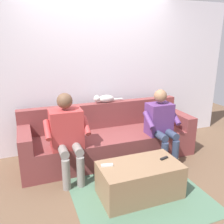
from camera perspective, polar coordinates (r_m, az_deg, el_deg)
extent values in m
plane|color=brown|center=(3.32, 3.59, -15.59)|extent=(8.00, 8.00, 0.00)
cube|color=silver|center=(4.02, -3.51, 8.66)|extent=(4.95, 0.06, 2.42)
cube|color=brown|center=(3.71, -0.18, -8.35)|extent=(2.26, 0.65, 0.40)
cube|color=brown|center=(3.98, -2.18, -3.43)|extent=(2.61, 0.14, 0.81)
cube|color=brown|center=(4.22, 15.53, -4.27)|extent=(0.18, 0.65, 0.61)
cube|color=brown|center=(3.47, -19.60, -9.32)|extent=(0.18, 0.65, 0.61)
cube|color=#8C6B4C|center=(2.95, 6.52, -15.60)|extent=(0.94, 0.52, 0.40)
cube|color=#5B3370|center=(3.68, 11.04, -1.58)|extent=(0.36, 0.26, 0.47)
sphere|color=#936B4C|center=(3.59, 11.35, 3.76)|extent=(0.19, 0.19, 0.19)
cylinder|color=#333D56|center=(3.66, 13.46, -4.89)|extent=(0.11, 0.34, 0.11)
cylinder|color=#333D56|center=(3.56, 11.04, -5.32)|extent=(0.11, 0.34, 0.11)
cylinder|color=#333D56|center=(3.63, 14.68, -9.53)|extent=(0.10, 0.10, 0.40)
cylinder|color=#333D56|center=(3.54, 12.25, -10.09)|extent=(0.10, 0.10, 0.40)
cylinder|color=#5B3370|center=(3.72, 14.59, -1.07)|extent=(0.08, 0.27, 0.22)
cylinder|color=#5B3370|center=(3.50, 8.67, -1.88)|extent=(0.08, 0.27, 0.22)
cube|color=#B23838|center=(3.21, -10.75, -3.93)|extent=(0.41, 0.29, 0.51)
sphere|color=brown|center=(3.10, -11.12, 2.61)|extent=(0.20, 0.20, 0.20)
cylinder|color=gray|center=(3.14, -8.33, -8.27)|extent=(0.11, 0.35, 0.11)
cylinder|color=gray|center=(3.11, -11.60, -8.69)|extent=(0.11, 0.35, 0.11)
cylinder|color=gray|center=(3.11, -7.39, -13.85)|extent=(0.10, 0.10, 0.40)
cylinder|color=gray|center=(3.08, -10.75, -14.33)|extent=(0.10, 0.10, 0.40)
cylinder|color=#B23838|center=(3.17, -6.16, -3.16)|extent=(0.08, 0.27, 0.22)
cylinder|color=#B23838|center=(3.09, -15.00, -4.17)|extent=(0.08, 0.27, 0.22)
ellipsoid|color=silver|center=(3.86, -1.43, 3.16)|extent=(0.26, 0.13, 0.12)
sphere|color=silver|center=(3.81, -3.59, 3.19)|extent=(0.10, 0.10, 0.10)
cone|color=silver|center=(3.83, -3.64, 3.88)|extent=(0.04, 0.04, 0.03)
cone|color=silver|center=(3.78, -3.41, 3.72)|extent=(0.04, 0.04, 0.03)
cylinder|color=silver|center=(3.93, 1.20, 3.05)|extent=(0.18, 0.03, 0.03)
cube|color=white|center=(2.79, -1.19, -12.44)|extent=(0.14, 0.06, 0.02)
cube|color=black|center=(3.01, 12.20, -10.61)|extent=(0.11, 0.06, 0.02)
cube|color=#4C7056|center=(3.14, 5.45, -17.67)|extent=(1.54, 1.58, 0.01)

